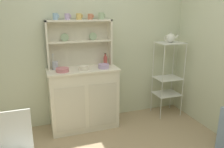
% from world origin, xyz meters
% --- Properties ---
extents(wall_back, '(3.84, 0.05, 2.50)m').
position_xyz_m(wall_back, '(0.00, 1.62, 1.25)').
color(wall_back, beige).
rests_on(wall_back, ground).
extents(hutch_cabinet, '(0.99, 0.45, 0.90)m').
position_xyz_m(hutch_cabinet, '(-0.11, 1.37, 0.46)').
color(hutch_cabinet, silver).
rests_on(hutch_cabinet, ground).
extents(hutch_shelf_unit, '(0.92, 0.18, 0.66)m').
position_xyz_m(hutch_shelf_unit, '(-0.11, 1.53, 1.28)').
color(hutch_shelf_unit, beige).
rests_on(hutch_shelf_unit, hutch_cabinet).
extents(bakers_rack, '(0.40, 0.33, 1.20)m').
position_xyz_m(bakers_rack, '(1.27, 1.34, 0.73)').
color(bakers_rack, silver).
rests_on(bakers_rack, ground).
extents(cup_sky_0, '(0.08, 0.07, 0.09)m').
position_xyz_m(cup_sky_0, '(-0.42, 1.49, 1.60)').
color(cup_sky_0, '#8EB2D1').
rests_on(cup_sky_0, hutch_shelf_unit).
extents(cup_lilac_1, '(0.08, 0.07, 0.08)m').
position_xyz_m(cup_lilac_1, '(-0.27, 1.49, 1.60)').
color(cup_lilac_1, '#B79ECC').
rests_on(cup_lilac_1, hutch_shelf_unit).
extents(cup_gold_2, '(0.09, 0.08, 0.08)m').
position_xyz_m(cup_gold_2, '(-0.11, 1.49, 1.60)').
color(cup_gold_2, '#DBB760').
rests_on(cup_gold_2, hutch_shelf_unit).
extents(cup_terracotta_3, '(0.08, 0.07, 0.08)m').
position_xyz_m(cup_terracotta_3, '(0.05, 1.49, 1.60)').
color(cup_terracotta_3, '#C67556').
rests_on(cup_terracotta_3, hutch_shelf_unit).
extents(cup_sage_4, '(0.10, 0.08, 0.09)m').
position_xyz_m(cup_sage_4, '(0.21, 1.49, 1.61)').
color(cup_sage_4, '#9EB78E').
rests_on(cup_sage_4, hutch_shelf_unit).
extents(bowl_mixing_large, '(0.17, 0.17, 0.05)m').
position_xyz_m(bowl_mixing_large, '(-0.40, 1.29, 0.92)').
color(bowl_mixing_large, '#D17A84').
rests_on(bowl_mixing_large, hutch_cabinet).
extents(bowl_floral_medium, '(0.13, 0.13, 0.05)m').
position_xyz_m(bowl_floral_medium, '(-0.11, 1.29, 0.92)').
color(bowl_floral_medium, silver).
rests_on(bowl_floral_medium, hutch_cabinet).
extents(bowl_cream_small, '(0.15, 0.15, 0.06)m').
position_xyz_m(bowl_cream_small, '(0.17, 1.29, 0.93)').
color(bowl_cream_small, '#B79ECC').
rests_on(bowl_cream_small, hutch_cabinet).
extents(jam_bottle, '(0.06, 0.06, 0.18)m').
position_xyz_m(jam_bottle, '(0.25, 1.45, 0.97)').
color(jam_bottle, '#B74C47').
rests_on(jam_bottle, hutch_cabinet).
extents(utensil_jar, '(0.08, 0.08, 0.22)m').
position_xyz_m(utensil_jar, '(-0.48, 1.45, 0.96)').
color(utensil_jar, '#B2B7C6').
rests_on(utensil_jar, hutch_cabinet).
extents(porcelain_teapot, '(0.23, 0.14, 0.16)m').
position_xyz_m(porcelain_teapot, '(1.27, 1.34, 1.27)').
color(porcelain_teapot, white).
rests_on(porcelain_teapot, bakers_rack).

